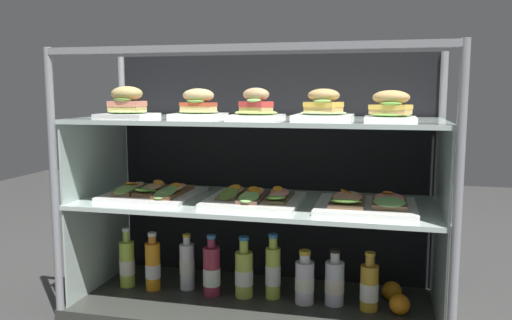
# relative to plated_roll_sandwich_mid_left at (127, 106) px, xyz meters

# --- Properties ---
(ground_plane) EXTENTS (6.00, 6.00, 0.02)m
(ground_plane) POSITION_rel_plated_roll_sandwich_mid_left_xyz_m (0.48, 0.06, -0.78)
(ground_plane) COLOR #333232
(ground_plane) RESTS_ON ground
(case_base_deck) EXTENTS (1.37, 0.55, 0.04)m
(case_base_deck) POSITION_rel_plated_roll_sandwich_mid_left_xyz_m (0.48, 0.06, -0.75)
(case_base_deck) COLOR #343631
(case_base_deck) RESTS_ON ground
(case_frame) EXTENTS (1.37, 0.55, 0.98)m
(case_frame) POSITION_rel_plated_roll_sandwich_mid_left_xyz_m (0.48, 0.24, -0.25)
(case_frame) COLOR gray
(case_frame) RESTS_ON ground
(riser_lower_tier) EXTENTS (1.32, 0.49, 0.37)m
(riser_lower_tier) POSITION_rel_plated_roll_sandwich_mid_left_xyz_m (0.48, 0.06, -0.55)
(riser_lower_tier) COLOR silver
(riser_lower_tier) RESTS_ON case_base_deck
(shelf_lower_glass) EXTENTS (1.33, 0.50, 0.02)m
(shelf_lower_glass) POSITION_rel_plated_roll_sandwich_mid_left_xyz_m (0.48, 0.06, -0.36)
(shelf_lower_glass) COLOR silver
(shelf_lower_glass) RESTS_ON riser_lower_tier
(riser_upper_tier) EXTENTS (1.32, 0.49, 0.29)m
(riser_upper_tier) POSITION_rel_plated_roll_sandwich_mid_left_xyz_m (0.48, 0.06, -0.21)
(riser_upper_tier) COLOR silver
(riser_upper_tier) RESTS_ON shelf_lower_glass
(shelf_upper_glass) EXTENTS (1.33, 0.50, 0.02)m
(shelf_upper_glass) POSITION_rel_plated_roll_sandwich_mid_left_xyz_m (0.48, 0.06, -0.05)
(shelf_upper_glass) COLOR silver
(shelf_upper_glass) RESTS_ON riser_upper_tier
(plated_roll_sandwich_mid_left) EXTENTS (0.19, 0.19, 0.12)m
(plated_roll_sandwich_mid_left) POSITION_rel_plated_roll_sandwich_mid_left_xyz_m (0.00, 0.00, 0.00)
(plated_roll_sandwich_mid_left) COLOR white
(plated_roll_sandwich_mid_left) RESTS_ON shelf_upper_glass
(plated_roll_sandwich_mid_right) EXTENTS (0.18, 0.18, 0.11)m
(plated_roll_sandwich_mid_right) POSITION_rel_plated_roll_sandwich_mid_left_xyz_m (0.25, 0.10, -0.00)
(plated_roll_sandwich_mid_right) COLOR white
(plated_roll_sandwich_mid_right) RESTS_ON shelf_upper_glass
(plated_roll_sandwich_near_left_corner) EXTENTS (0.19, 0.19, 0.11)m
(plated_roll_sandwich_near_left_corner) POSITION_rel_plated_roll_sandwich_mid_left_xyz_m (0.48, 0.05, -0.01)
(plated_roll_sandwich_near_left_corner) COLOR white
(plated_roll_sandwich_near_left_corner) RESTS_ON shelf_upper_glass
(plated_roll_sandwich_far_right) EXTENTS (0.21, 0.21, 0.11)m
(plated_roll_sandwich_far_right) POSITION_rel_plated_roll_sandwich_mid_left_xyz_m (0.73, 0.08, -0.01)
(plated_roll_sandwich_far_right) COLOR white
(plated_roll_sandwich_far_right) RESTS_ON shelf_upper_glass
(plated_roll_sandwich_right_of_center) EXTENTS (0.17, 0.17, 0.10)m
(plated_roll_sandwich_right_of_center) POSITION_rel_plated_roll_sandwich_mid_left_xyz_m (0.96, 0.05, -0.00)
(plated_roll_sandwich_right_of_center) COLOR white
(plated_roll_sandwich_right_of_center) RESTS_ON shelf_upper_glass
(open_sandwich_tray_left_of_center) EXTENTS (0.34, 0.32, 0.06)m
(open_sandwich_tray_left_of_center) POSITION_rel_plated_roll_sandwich_mid_left_xyz_m (0.08, 0.04, -0.33)
(open_sandwich_tray_left_of_center) COLOR white
(open_sandwich_tray_left_of_center) RESTS_ON shelf_lower_glass
(open_sandwich_tray_near_right_corner) EXTENTS (0.34, 0.32, 0.06)m
(open_sandwich_tray_near_right_corner) POSITION_rel_plated_roll_sandwich_mid_left_xyz_m (0.48, 0.03, -0.33)
(open_sandwich_tray_near_right_corner) COLOR white
(open_sandwich_tray_near_right_corner) RESTS_ON shelf_lower_glass
(open_sandwich_tray_far_right) EXTENTS (0.34, 0.32, 0.06)m
(open_sandwich_tray_far_right) POSITION_rel_plated_roll_sandwich_mid_left_xyz_m (0.89, 0.02, -0.33)
(open_sandwich_tray_far_right) COLOR white
(open_sandwich_tray_far_right) RESTS_ON shelf_lower_glass
(juice_bottle_back_center) EXTENTS (0.06, 0.06, 0.24)m
(juice_bottle_back_center) POSITION_rel_plated_roll_sandwich_mid_left_xyz_m (-0.06, 0.07, -0.64)
(juice_bottle_back_center) COLOR #BADB48
(juice_bottle_back_center) RESTS_ON case_base_deck
(juice_bottle_front_second) EXTENTS (0.06, 0.06, 0.23)m
(juice_bottle_front_second) POSITION_rel_plated_roll_sandwich_mid_left_xyz_m (0.06, 0.06, -0.64)
(juice_bottle_front_second) COLOR orange
(juice_bottle_front_second) RESTS_ON case_base_deck
(juice_bottle_back_right) EXTENTS (0.06, 0.06, 0.23)m
(juice_bottle_back_right) POSITION_rel_plated_roll_sandwich_mid_left_xyz_m (0.19, 0.10, -0.64)
(juice_bottle_back_right) COLOR white
(juice_bottle_back_right) RESTS_ON case_base_deck
(juice_bottle_front_fourth) EXTENTS (0.07, 0.07, 0.24)m
(juice_bottle_front_fourth) POSITION_rel_plated_roll_sandwich_mid_left_xyz_m (0.31, 0.06, -0.64)
(juice_bottle_front_fourth) COLOR #9D2B42
(juice_bottle_front_fourth) RESTS_ON case_base_deck
(juice_bottle_front_left_end) EXTENTS (0.07, 0.07, 0.24)m
(juice_bottle_front_left_end) POSITION_rel_plated_roll_sandwich_mid_left_xyz_m (0.43, 0.07, -0.64)
(juice_bottle_front_left_end) COLOR #BECC4E
(juice_bottle_front_left_end) RESTS_ON case_base_deck
(juice_bottle_near_post) EXTENTS (0.06, 0.06, 0.25)m
(juice_bottle_near_post) POSITION_rel_plated_roll_sandwich_mid_left_xyz_m (0.54, 0.09, -0.63)
(juice_bottle_near_post) COLOR #C1D44A
(juice_bottle_near_post) RESTS_ON case_base_deck
(juice_bottle_tucked_behind) EXTENTS (0.07, 0.07, 0.20)m
(juice_bottle_tucked_behind) POSITION_rel_plated_roll_sandwich_mid_left_xyz_m (0.67, 0.06, -0.65)
(juice_bottle_tucked_behind) COLOR white
(juice_bottle_tucked_behind) RESTS_ON case_base_deck
(juice_bottle_front_middle) EXTENTS (0.07, 0.07, 0.21)m
(juice_bottle_front_middle) POSITION_rel_plated_roll_sandwich_mid_left_xyz_m (0.78, 0.08, -0.65)
(juice_bottle_front_middle) COLOR silver
(juice_bottle_front_middle) RESTS_ON case_base_deck
(juice_bottle_back_left) EXTENTS (0.07, 0.07, 0.22)m
(juice_bottle_back_left) POSITION_rel_plated_roll_sandwich_mid_left_xyz_m (0.91, 0.06, -0.65)
(juice_bottle_back_left) COLOR gold
(juice_bottle_back_left) RESTS_ON case_base_deck
(orange_fruit_beside_bottles) EXTENTS (0.07, 0.07, 0.07)m
(orange_fruit_beside_bottles) POSITION_rel_plated_roll_sandwich_mid_left_xyz_m (0.99, 0.17, -0.70)
(orange_fruit_beside_bottles) COLOR orange
(orange_fruit_beside_bottles) RESTS_ON case_base_deck
(orange_fruit_near_left_post) EXTENTS (0.07, 0.07, 0.07)m
(orange_fruit_near_left_post) POSITION_rel_plated_roll_sandwich_mid_left_xyz_m (1.01, 0.04, -0.70)
(orange_fruit_near_left_post) COLOR orange
(orange_fruit_near_left_post) RESTS_ON case_base_deck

